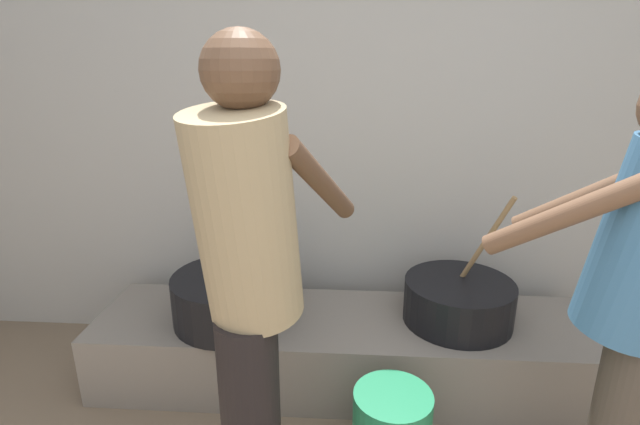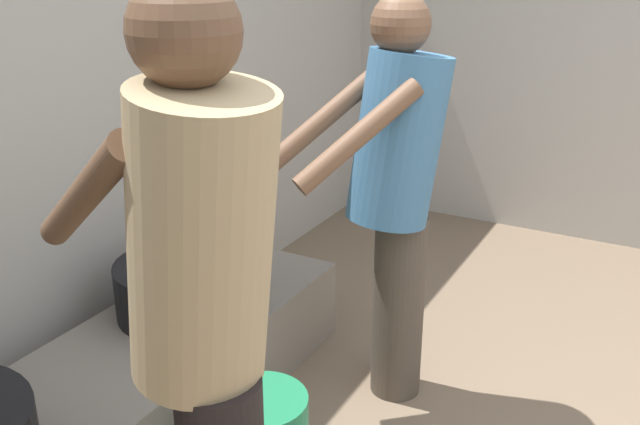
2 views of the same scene
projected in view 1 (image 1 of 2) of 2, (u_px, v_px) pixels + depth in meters
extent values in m
cube|color=#ADA8A0|center=(396.00, 153.00, 2.60)|extent=(5.80, 0.20, 2.17)
cube|color=slate|center=(343.00, 349.00, 2.41)|extent=(2.46, 0.60, 0.35)
cylinder|color=black|center=(458.00, 301.00, 2.30)|extent=(0.52, 0.52, 0.21)
cylinder|color=#937047|center=(484.00, 244.00, 2.20)|extent=(0.20, 0.19, 0.51)
cylinder|color=black|center=(231.00, 297.00, 2.31)|extent=(0.56, 0.56, 0.23)
cylinder|color=#937047|center=(248.00, 238.00, 2.21)|extent=(0.26, 0.05, 0.51)
cylinder|color=brown|center=(584.00, 198.00, 1.62)|extent=(0.41, 0.33, 0.35)
cylinder|color=brown|center=(561.00, 217.00, 1.43)|extent=(0.41, 0.33, 0.35)
cylinder|color=black|center=(251.00, 425.00, 1.60)|extent=(0.20, 0.20, 0.80)
cylinder|color=tan|center=(246.00, 219.00, 1.40)|extent=(0.42, 0.47, 0.68)
sphere|color=brown|center=(240.00, 70.00, 1.28)|extent=(0.22, 0.22, 0.22)
cylinder|color=brown|center=(321.00, 182.00, 1.54)|extent=(0.24, 0.48, 0.37)
cylinder|color=brown|center=(250.00, 174.00, 1.64)|extent=(0.24, 0.48, 0.37)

